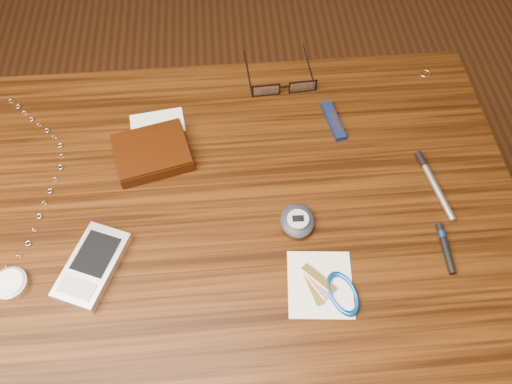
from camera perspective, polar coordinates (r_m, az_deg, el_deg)
ground at (r=1.50m, az=-2.65°, el=-17.37°), size 3.80×3.80×0.00m
desk at (r=0.89m, az=-4.29°, el=-6.47°), size 1.00×0.70×0.75m
wallet_and_card at (r=0.87m, az=-11.77°, el=4.51°), size 0.14×0.17×0.03m
eyeglasses at (r=0.96m, az=3.18°, el=12.00°), size 0.13×0.13×0.03m
gold_ring at (r=1.05m, az=18.76°, el=12.70°), size 0.03×0.03×0.00m
pocket_watch at (r=0.83m, az=-26.04°, el=-8.41°), size 0.12×0.40×0.02m
pda_phone at (r=0.79m, az=-18.20°, el=-7.97°), size 0.11×0.14×0.02m
pedometer at (r=0.78m, az=4.73°, el=-3.29°), size 0.06×0.06×0.03m
notepad_keys at (r=0.75m, az=8.66°, el=-10.91°), size 0.12×0.11×0.01m
pocket_knife at (r=0.92m, az=8.82°, el=8.05°), size 0.03×0.09×0.01m
silver_pen at (r=0.88m, az=19.45°, el=1.33°), size 0.03×0.14×0.01m
black_blue_pen at (r=0.82m, az=20.81°, el=-5.85°), size 0.01×0.08×0.01m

